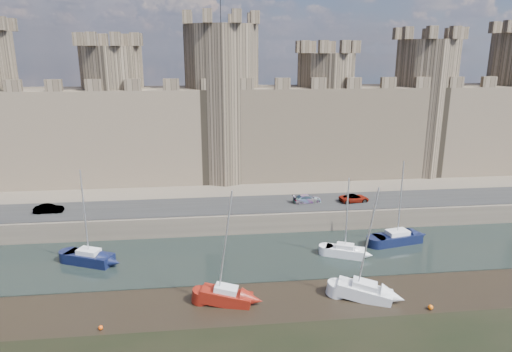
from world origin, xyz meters
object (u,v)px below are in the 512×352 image
object	(u,v)px
sailboat_3	(397,237)
car_1	(49,209)
sailboat_2	(345,250)
sailboat_4	(226,296)
car_2	(307,199)
sailboat_1	(89,257)
sailboat_5	(364,291)
car_3	(354,198)

from	to	relation	value
sailboat_3	car_1	bearing A→B (deg)	157.25
sailboat_2	sailboat_4	bearing A→B (deg)	-124.76
car_1	sailboat_4	distance (m)	28.41
sailboat_2	sailboat_4	size ratio (longest dim) A/B	0.84
car_2	sailboat_1	world-z (taller)	sailboat_1
car_1	sailboat_4	world-z (taller)	sailboat_4
sailboat_1	sailboat_4	bearing A→B (deg)	-10.52
car_2	sailboat_4	xyz separation A→B (m)	(-11.63, -19.41, -2.27)
car_2	sailboat_1	size ratio (longest dim) A/B	0.37
sailboat_2	sailboat_5	xyz separation A→B (m)	(-0.85, -8.70, 0.02)
car_3	sailboat_1	distance (m)	33.41
sailboat_5	sailboat_3	bearing A→B (deg)	78.50
sailboat_1	sailboat_5	distance (m)	28.42
car_2	sailboat_2	distance (m)	11.66
car_3	car_1	bearing A→B (deg)	83.18
car_3	sailboat_4	world-z (taller)	sailboat_4
car_3	sailboat_3	bearing A→B (deg)	-168.31
car_2	sailboat_2	size ratio (longest dim) A/B	0.42
car_1	sailboat_3	distance (m)	42.35
sailboat_4	sailboat_2	bearing A→B (deg)	45.28
sailboat_1	sailboat_3	bearing A→B (deg)	25.71
car_2	sailboat_5	bearing A→B (deg)	175.29
sailboat_1	sailboat_2	xyz separation A→B (m)	(27.46, -1.29, -0.07)
car_1	car_2	size ratio (longest dim) A/B	0.91
car_1	sailboat_4	size ratio (longest dim) A/B	0.32
sailboat_1	sailboat_5	world-z (taller)	sailboat_5
sailboat_3	sailboat_5	size ratio (longest dim) A/B	0.93
car_2	sailboat_5	world-z (taller)	sailboat_5
sailboat_4	car_1	bearing A→B (deg)	151.72
car_3	sailboat_5	distance (m)	20.38
sailboat_4	sailboat_5	world-z (taller)	sailboat_5
sailboat_2	car_3	bearing A→B (deg)	91.63
car_1	sailboat_2	size ratio (longest dim) A/B	0.39
sailboat_5	sailboat_2	bearing A→B (deg)	107.83
car_3	sailboat_5	xyz separation A→B (m)	(-5.33, -19.54, -2.28)
car_1	car_2	bearing A→B (deg)	-92.23
car_2	sailboat_5	xyz separation A→B (m)	(0.92, -19.99, -2.28)
car_3	sailboat_2	bearing A→B (deg)	150.94
sailboat_1	sailboat_5	size ratio (longest dim) A/B	0.96
car_1	sailboat_3	bearing A→B (deg)	-103.99
car_3	sailboat_3	distance (m)	8.81
car_1	sailboat_3	size ratio (longest dim) A/B	0.35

